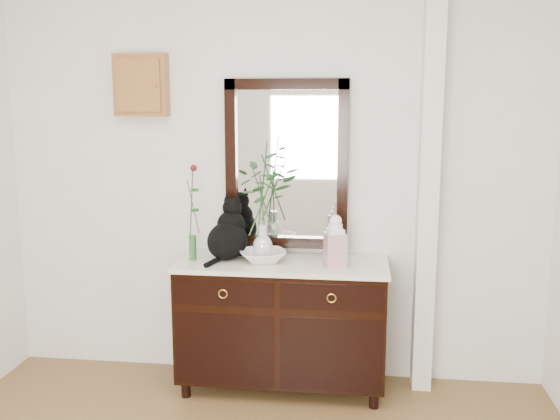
# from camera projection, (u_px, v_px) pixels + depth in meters

# --- Properties ---
(wall_back) EXTENTS (3.60, 0.04, 2.70)m
(wall_back) POSITION_uv_depth(u_px,v_px,m) (272.00, 178.00, 4.09)
(wall_back) COLOR white
(wall_back) RESTS_ON ground
(pilaster) EXTENTS (0.12, 0.20, 2.70)m
(pilaster) POSITION_uv_depth(u_px,v_px,m) (428.00, 182.00, 3.89)
(pilaster) COLOR white
(pilaster) RESTS_ON ground
(sideboard) EXTENTS (1.33, 0.52, 0.82)m
(sideboard) POSITION_uv_depth(u_px,v_px,m) (282.00, 319.00, 3.99)
(sideboard) COLOR black
(sideboard) RESTS_ON ground
(wall_mirror) EXTENTS (0.80, 0.06, 1.10)m
(wall_mirror) POSITION_uv_depth(u_px,v_px,m) (286.00, 165.00, 4.05)
(wall_mirror) COLOR black
(wall_mirror) RESTS_ON wall_back
(key_cabinet) EXTENTS (0.35, 0.10, 0.40)m
(key_cabinet) POSITION_uv_depth(u_px,v_px,m) (141.00, 85.00, 4.05)
(key_cabinet) COLOR brown
(key_cabinet) RESTS_ON wall_back
(cat) EXTENTS (0.36, 0.40, 0.40)m
(cat) POSITION_uv_depth(u_px,v_px,m) (227.00, 229.00, 3.97)
(cat) COLOR black
(cat) RESTS_ON sideboard
(lotus_bowl) EXTENTS (0.36, 0.36, 0.07)m
(lotus_bowl) POSITION_uv_depth(u_px,v_px,m) (263.00, 256.00, 3.93)
(lotus_bowl) COLOR white
(lotus_bowl) RESTS_ON sideboard
(vase_branches) EXTENTS (0.39, 0.39, 0.75)m
(vase_branches) POSITION_uv_depth(u_px,v_px,m) (262.00, 200.00, 3.86)
(vase_branches) COLOR silver
(vase_branches) RESTS_ON lotus_bowl
(bud_vase_rose) EXTENTS (0.10, 0.10, 0.62)m
(bud_vase_rose) POSITION_uv_depth(u_px,v_px,m) (192.00, 212.00, 3.92)
(bud_vase_rose) COLOR #2E6231
(bud_vase_rose) RESTS_ON sideboard
(ginger_jar) EXTENTS (0.15, 0.15, 0.33)m
(ginger_jar) POSITION_uv_depth(u_px,v_px,m) (335.00, 240.00, 3.79)
(ginger_jar) COLOR white
(ginger_jar) RESTS_ON sideboard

